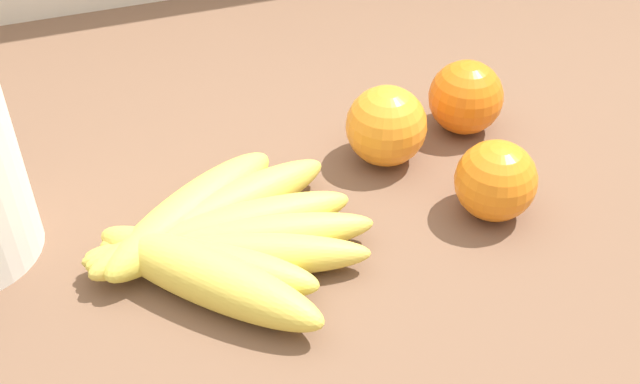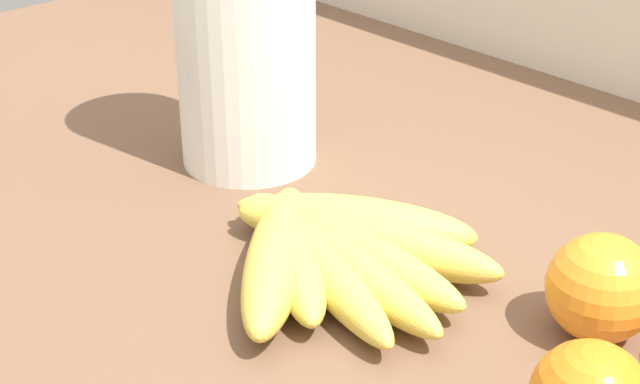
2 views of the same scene
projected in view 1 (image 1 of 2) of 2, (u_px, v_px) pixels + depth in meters
The scene contains 5 objects.
wall_back at pixel (186, 128), 1.10m from camera, with size 1.96×0.06×1.30m, color silver.
banana_bunch at pixel (214, 241), 0.60m from camera, with size 0.22×0.22×0.04m.
orange_back_left at pixel (466, 97), 0.72m from camera, with size 0.07×0.07×0.07m, color orange.
orange_right at pixel (496, 181), 0.63m from camera, with size 0.07×0.07×0.07m, color orange.
orange_front at pixel (385, 124), 0.69m from camera, with size 0.07×0.07×0.07m, color orange.
Camera 1 is at (-0.13, -0.51, 1.29)m, focal length 45.18 mm.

